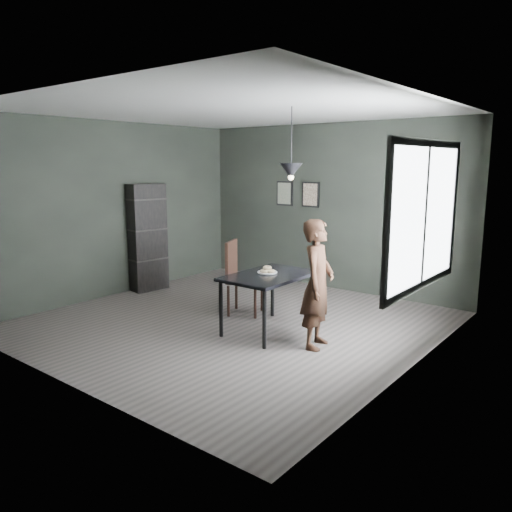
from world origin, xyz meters
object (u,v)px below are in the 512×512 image
Objects in this scene: shelf_unit at (147,237)px; pendant_lamp at (291,171)px; woman at (318,284)px; white_plate at (267,273)px; cafe_table at (269,280)px; wood_chair at (239,272)px.

pendant_lamp reaches higher than shelf_unit.
shelf_unit is 3.39m from pendant_lamp.
shelf_unit is (-3.69, 0.55, 0.14)m from woman.
shelf_unit reaches higher than white_plate.
cafe_table is 1.41m from pendant_lamp.
wood_chair is at bearing 59.33° from woman.
cafe_table is at bearing 0.67° from shelf_unit.
wood_chair reaches higher than white_plate.
white_plate is 2.90m from shelf_unit.
white_plate is 0.27× the size of pendant_lamp.
wood_chair is (-1.58, 0.45, -0.16)m from woman.
pendant_lamp is (1.05, -0.26, 1.45)m from wood_chair.
woman is 1.65m from wood_chair.
cafe_table is at bearing -48.00° from wood_chair.
pendant_lamp reaches higher than woman.
shelf_unit is at bearing 171.62° from white_plate.
pendant_lamp reaches higher than cafe_table.
cafe_table is 0.10m from white_plate.
woman is 0.84× the size of shelf_unit.
white_plate is 0.83m from woman.
pendant_lamp reaches higher than white_plate.
woman is 1.41m from pendant_lamp.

